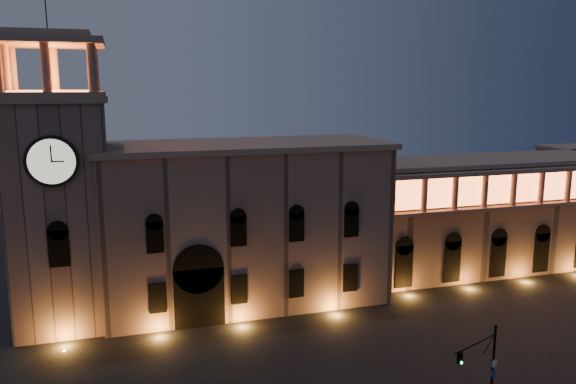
# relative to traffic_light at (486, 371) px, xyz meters

# --- Properties ---
(government_building) EXTENTS (30.80, 12.80, 17.60)m
(government_building) POSITION_rel_traffic_light_xyz_m (-11.30, 27.50, 5.12)
(government_building) COLOR #7A5A50
(government_building) RESTS_ON ground
(clock_tower) EXTENTS (9.80, 9.80, 32.40)m
(clock_tower) POSITION_rel_traffic_light_xyz_m (-29.72, 26.55, 8.85)
(clock_tower) COLOR #7A5A50
(clock_tower) RESTS_ON ground
(colonnade_wing) EXTENTS (40.60, 11.50, 14.50)m
(colonnade_wing) POSITION_rel_traffic_light_xyz_m (22.78, 29.49, 3.68)
(colonnade_wing) COLOR brown
(colonnade_wing) RESTS_ON ground
(traffic_light) EXTENTS (4.75, 2.12, 6.95)m
(traffic_light) POSITION_rel_traffic_light_xyz_m (0.00, 0.00, 0.00)
(traffic_light) COLOR black
(traffic_light) RESTS_ON ground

